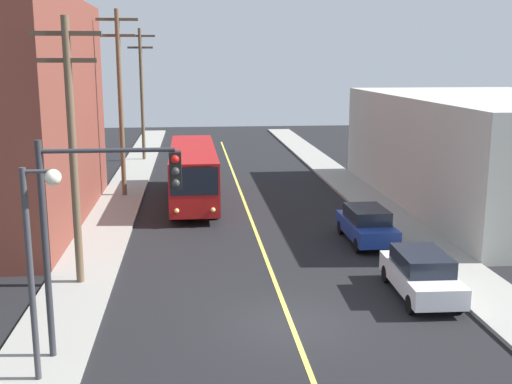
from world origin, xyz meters
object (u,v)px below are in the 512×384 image
city_bus (193,171)px  utility_pole_near (72,140)px  traffic_signal_left_corner (102,208)px  utility_pole_mid (120,96)px  parked_car_white (421,273)px  street_lamp_left (38,244)px  utility_pole_far (142,89)px  parked_car_blue (367,224)px

city_bus → utility_pole_near: 14.75m
city_bus → traffic_signal_left_corner: bearing=-97.1°
utility_pole_near → utility_pole_mid: bearing=89.7°
city_bus → parked_car_white: (7.85, -16.02, -0.98)m
city_bus → street_lamp_left: (-3.87, -20.93, 1.92)m
city_bus → parked_car_white: size_ratio=2.73×
city_bus → utility_pole_near: bearing=-107.2°
utility_pole_mid → traffic_signal_left_corner: utility_pole_mid is taller
street_lamp_left → utility_pole_mid: bearing=90.8°
utility_pole_far → parked_car_blue: bearing=-64.8°
parked_car_blue → traffic_signal_left_corner: size_ratio=0.74×
parked_car_white → city_bus: bearing=116.1°
parked_car_blue → utility_pole_near: bearing=-160.0°
city_bus → utility_pole_near: (-4.24, -13.67, 3.57)m
parked_car_white → traffic_signal_left_corner: size_ratio=0.74×
utility_pole_mid → city_bus: bearing=-21.4°
parked_car_white → utility_pole_mid: 22.01m
utility_pole_mid → utility_pole_far: 14.05m
parked_car_white → street_lamp_left: bearing=-157.3°
utility_pole_mid → utility_pole_near: bearing=-90.3°
parked_car_white → utility_pole_far: utility_pole_far is taller
utility_pole_far → traffic_signal_left_corner: utility_pole_far is taller
city_bus → utility_pole_mid: 6.21m
city_bus → parked_car_blue: 12.16m
city_bus → traffic_signal_left_corner: 19.96m
utility_pole_far → street_lamp_left: (0.09, -36.62, -2.16)m
parked_car_blue → utility_pole_far: utility_pole_far is taller
city_bus → street_lamp_left: bearing=-100.5°
city_bus → parked_car_white: city_bus is taller
utility_pole_near → traffic_signal_left_corner: utility_pole_near is taller
parked_car_white → traffic_signal_left_corner: 11.47m
utility_pole_far → street_lamp_left: 36.68m
city_bus → street_lamp_left: 21.37m
parked_car_white → utility_pole_near: (-12.09, 2.35, 4.55)m
parked_car_blue → street_lamp_left: street_lamp_left is taller
city_bus → traffic_signal_left_corner: traffic_signal_left_corner is taller
utility_pole_near → utility_pole_far: 29.36m
utility_pole_near → street_lamp_left: bearing=-87.1°
utility_pole_mid → traffic_signal_left_corner: (1.71, -21.29, -1.81)m
street_lamp_left → parked_car_white: bearing=22.7°
parked_car_blue → utility_pole_mid: 17.03m
city_bus → traffic_signal_left_corner: (-2.46, -19.66, 2.49)m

